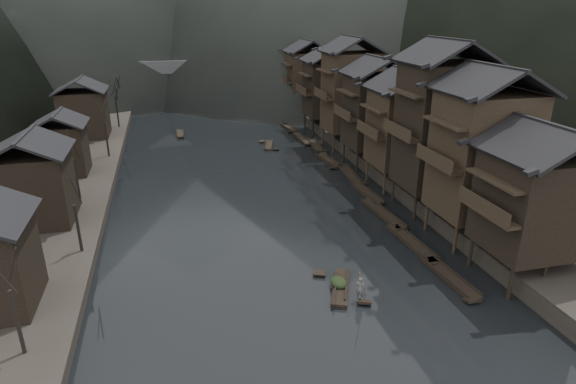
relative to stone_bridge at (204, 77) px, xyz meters
name	(u,v)px	position (x,y,z in m)	size (l,w,h in m)	color
water	(281,254)	(0.00, -72.00, -5.11)	(300.00, 300.00, 0.00)	black
right_bank	(422,119)	(35.00, -32.00, -4.21)	(40.00, 200.00, 1.80)	#2D2823
stilt_houses	(383,98)	(17.28, -52.91, 3.97)	(9.00, 67.60, 17.04)	black
left_houses	(54,143)	(-20.50, -51.88, 0.55)	(8.10, 53.20, 8.73)	black
bare_trees	(96,125)	(-17.00, -45.11, 0.77)	(3.53, 73.31, 7.06)	black
moored_sampans	(336,169)	(11.90, -52.14, -4.91)	(3.13, 61.53, 0.47)	black
midriver_boats	(228,127)	(1.49, -26.51, -4.91)	(14.22, 32.39, 0.44)	black
stone_bridge	(204,77)	(0.00, 0.00, 0.00)	(40.00, 6.00, 9.00)	#4C4C4F
hero_sampan	(341,287)	(3.02, -78.31, -4.91)	(3.01, 5.40, 0.44)	black
cargo_heap	(339,278)	(2.92, -78.08, -4.31)	(1.21, 1.58, 0.72)	black
boatman	(360,285)	(3.78, -80.08, -3.79)	(0.64, 0.42, 1.75)	slate
bamboo_pole	(365,251)	(3.98, -80.08, -1.08)	(0.06, 0.06, 4.58)	#8C7A51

